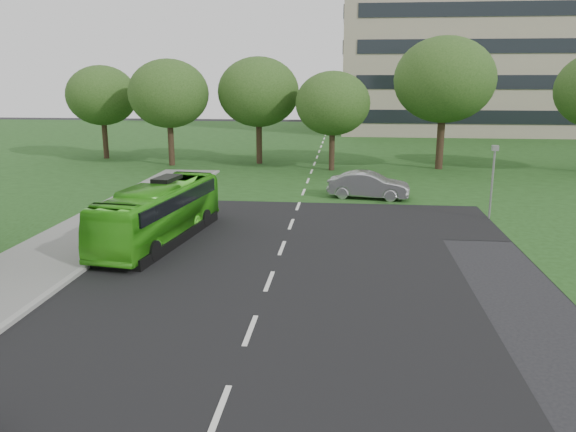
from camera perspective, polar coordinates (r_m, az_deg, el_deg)
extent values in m
plane|color=black|center=(18.24, -2.78, -8.86)|extent=(160.00, 160.00, 0.00)
cube|color=black|center=(37.38, 1.82, 3.05)|extent=(14.00, 120.00, 0.01)
cube|color=black|center=(31.52, 1.04, 1.01)|extent=(80.00, 12.00, 0.01)
cube|color=silver|center=(32.49, 1.19, 1.41)|extent=(0.15, 90.00, 0.01)
cube|color=#1E4216|center=(62.07, 3.51, 7.39)|extent=(120.00, 60.00, 0.01)
cube|color=tan|center=(81.16, 20.67, 16.92)|extent=(40.00, 20.00, 25.00)
cube|color=black|center=(71.46, 22.73, 17.27)|extent=(36.80, 0.10, 23.00)
cube|color=black|center=(78.81, 5.71, 17.82)|extent=(0.10, 18.40, 23.00)
cylinder|color=black|center=(47.14, -11.78, 7.00)|extent=(0.48, 0.48, 3.22)
ellipsoid|color=#264818|center=(46.84, -12.04, 12.07)|extent=(6.40, 6.40, 5.44)
cylinder|color=black|center=(47.21, -2.95, 7.29)|extent=(0.49, 0.49, 3.23)
ellipsoid|color=#264818|center=(46.91, -3.01, 12.47)|extent=(6.64, 6.64, 5.64)
cylinder|color=black|center=(43.80, 4.47, 6.50)|extent=(0.43, 0.43, 2.86)
ellipsoid|color=#264818|center=(43.48, 4.56, 11.34)|extent=(5.68, 5.68, 4.83)
cylinder|color=black|center=(45.83, 15.19, 6.99)|extent=(0.57, 0.57, 3.81)
ellipsoid|color=#264818|center=(45.54, 15.59, 13.19)|extent=(7.65, 7.65, 6.51)
cylinder|color=black|center=(52.79, -18.06, 7.25)|extent=(0.46, 0.46, 3.09)
ellipsoid|color=#264818|center=(52.52, -18.39, 11.55)|extent=(6.06, 6.06, 5.15)
imported|color=green|center=(25.29, -12.93, 0.33)|extent=(3.31, 9.31, 2.54)
imported|color=#A2A3A7|center=(33.87, 8.20, 3.12)|extent=(5.00, 2.40, 1.58)
cylinder|color=gray|center=(30.24, 20.01, 3.01)|extent=(0.11, 0.11, 3.54)
cube|color=gray|center=(29.97, 20.31, 6.50)|extent=(0.37, 0.34, 0.27)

